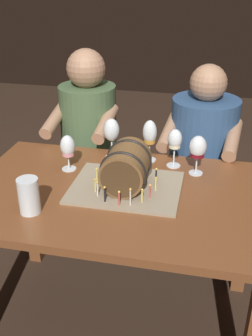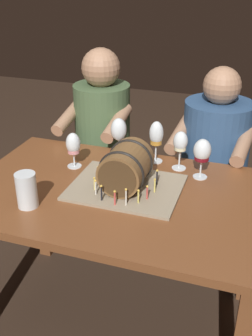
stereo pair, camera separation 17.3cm
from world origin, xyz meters
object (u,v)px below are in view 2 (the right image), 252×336
object	(u,v)px
dining_table	(117,214)
person_seated_left	(103,156)
barrel_cake	(126,171)
person_seated_right	(212,174)
wine_glass_red	(202,152)
wine_glass_empty	(119,130)
wine_glass_amber	(156,135)
wine_glass_white	(180,143)
beer_pint	(27,191)
wine_glass_rose	(73,145)

from	to	relation	value
dining_table	person_seated_left	size ratio (longest dim) A/B	1.08
barrel_cake	person_seated_right	world-z (taller)	person_seated_right
wine_glass_red	wine_glass_empty	bearing A→B (deg)	168.61
wine_glass_amber	wine_glass_white	distance (m)	0.13
dining_table	wine_glass_empty	xyz separation A→B (m)	(-0.11, 0.33, 0.26)
dining_table	wine_glass_empty	size ratio (longest dim) A/B	6.37
barrel_cake	wine_glass_red	distance (m)	0.36
wine_glass_empty	person_seated_left	distance (m)	0.53
wine_glass_red	person_seated_right	distance (m)	0.54
barrel_cake	beer_pint	world-z (taller)	barrel_cake
wine_glass_rose	person_seated_right	world-z (taller)	person_seated_right
wine_glass_rose	beer_pint	distance (m)	0.39
wine_glass_red	wine_glass_rose	bearing A→B (deg)	-171.93
beer_pint	wine_glass_red	bearing A→B (deg)	37.08
wine_glass_white	wine_glass_red	bearing A→B (deg)	-26.96
dining_table	beer_pint	distance (m)	0.42
wine_glass_empty	barrel_cake	bearing A→B (deg)	-65.03
beer_pint	person_seated_left	world-z (taller)	person_seated_left
barrel_cake	person_seated_left	xyz separation A→B (m)	(-0.36, 0.64, -0.28)
wine_glass_amber	wine_glass_rose	bearing A→B (deg)	-153.38
wine_glass_white	beer_pint	xyz separation A→B (m)	(-0.51, -0.52, -0.06)
wine_glass_red	wine_glass_empty	size ratio (longest dim) A/B	0.91
dining_table	wine_glass_red	xyz separation A→B (m)	(0.32, 0.24, 0.25)
barrel_cake	beer_pint	xyz separation A→B (m)	(-0.33, -0.26, -0.02)
wine_glass_amber	person_seated_left	size ratio (longest dim) A/B	0.17
wine_glass_white	wine_glass_empty	distance (m)	0.32
wine_glass_amber	person_seated_right	world-z (taller)	person_seated_right
dining_table	person_seated_right	distance (m)	0.76
wine_glass_white	wine_glass_rose	world-z (taller)	wine_glass_white
barrel_cake	wine_glass_white	world-z (taller)	barrel_cake
wine_glass_rose	person_seated_left	distance (m)	0.60
dining_table	wine_glass_white	world-z (taller)	wine_glass_white
wine_glass_empty	beer_pint	xyz separation A→B (m)	(-0.19, -0.55, -0.08)
person_seated_left	person_seated_right	xyz separation A→B (m)	(0.67, 0.00, -0.01)
wine_glass_white	beer_pint	size ratio (longest dim) A/B	1.29
barrel_cake	wine_glass_red	size ratio (longest dim) A/B	2.52
wine_glass_amber	wine_glass_red	size ratio (longest dim) A/B	1.11
wine_glass_red	person_seated_left	xyz separation A→B (m)	(-0.65, 0.43, -0.32)
wine_glass_rose	beer_pint	world-z (taller)	wine_glass_rose
wine_glass_white	person_seated_right	size ratio (longest dim) A/B	0.16
beer_pint	person_seated_left	size ratio (longest dim) A/B	0.12
person_seated_left	barrel_cake	bearing A→B (deg)	-60.33
wine_glass_rose	person_seated_left	size ratio (longest dim) A/B	0.14
person_seated_right	wine_glass_red	bearing A→B (deg)	-91.96
wine_glass_red	beer_pint	distance (m)	0.78
wine_glass_amber	beer_pint	bearing A→B (deg)	-124.20
person_seated_right	wine_glass_empty	bearing A→B (deg)	-141.52
person_seated_left	person_seated_right	bearing A→B (deg)	0.02
beer_pint	wine_glass_amber	bearing A→B (deg)	55.80
wine_glass_rose	dining_table	bearing A→B (deg)	-30.33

